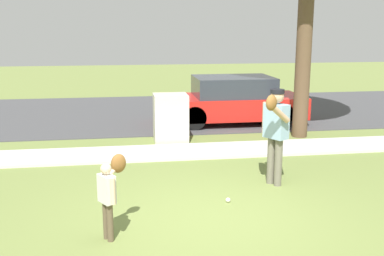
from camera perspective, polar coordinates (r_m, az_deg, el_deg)
ground_plane at (r=10.01m, az=-1.57°, el=-3.31°), size 48.00×48.00×0.00m
sidewalk_strip at (r=10.09m, az=-1.64°, el=-2.99°), size 36.00×1.20×0.06m
road_surface at (r=14.95m, az=-3.98°, el=2.04°), size 36.00×6.80×0.02m
person_adult at (r=7.96m, az=10.37°, el=0.20°), size 0.59×0.83×1.70m
person_child at (r=6.06m, az=-10.20°, el=-7.31°), size 0.41×0.56×1.09m
baseball at (r=7.37m, az=4.53°, el=-8.97°), size 0.07×0.07×0.07m
utility_cabinet at (r=11.00m, az=-2.69°, el=1.25°), size 0.81×0.71×1.16m
parked_hatchback_red at (r=13.15m, az=5.14°, el=3.44°), size 4.00×1.75×1.33m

